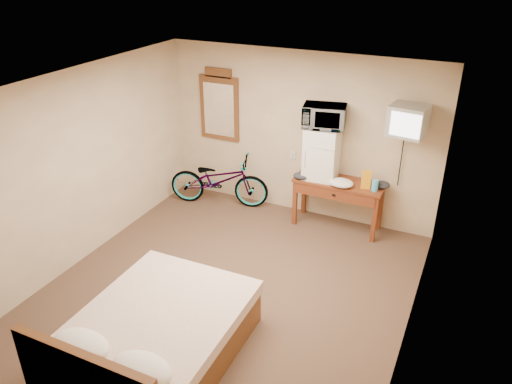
# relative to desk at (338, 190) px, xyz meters

# --- Properties ---
(room) EXTENTS (4.60, 4.64, 2.50)m
(room) POSITION_rel_desk_xyz_m (-0.74, -2.00, 0.63)
(room) COLOR #4C3426
(room) RESTS_ON ground
(desk) EXTENTS (1.29, 0.50, 0.75)m
(desk) POSITION_rel_desk_xyz_m (0.00, 0.00, 0.00)
(desk) COLOR maroon
(desk) RESTS_ON floor
(mini_fridge) EXTENTS (0.49, 0.47, 0.76)m
(mini_fridge) POSITION_rel_desk_xyz_m (-0.29, 0.05, 0.51)
(mini_fridge) COLOR white
(mini_fridge) RESTS_ON desk
(microwave) EXTENTS (0.65, 0.51, 0.32)m
(microwave) POSITION_rel_desk_xyz_m (-0.29, 0.05, 1.05)
(microwave) COLOR white
(microwave) RESTS_ON mini_fridge
(snack_bag) EXTENTS (0.14, 0.10, 0.26)m
(snack_bag) POSITION_rel_desk_xyz_m (0.40, -0.03, 0.26)
(snack_bag) COLOR orange
(snack_bag) RESTS_ON desk
(blue_cup) EXTENTS (0.09, 0.09, 0.16)m
(blue_cup) POSITION_rel_desk_xyz_m (0.53, -0.06, 0.20)
(blue_cup) COLOR #43ACE6
(blue_cup) RESTS_ON desk
(cloth_cream) EXTENTS (0.35, 0.27, 0.11)m
(cloth_cream) POSITION_rel_desk_xyz_m (0.07, -0.13, 0.18)
(cloth_cream) COLOR silver
(cloth_cream) RESTS_ON desk
(cloth_dark_a) EXTENTS (0.24, 0.18, 0.09)m
(cloth_dark_a) POSITION_rel_desk_xyz_m (-0.52, -0.13, 0.17)
(cloth_dark_a) COLOR black
(cloth_dark_a) RESTS_ON desk
(cloth_dark_b) EXTENTS (0.22, 0.18, 0.10)m
(cloth_dark_b) POSITION_rel_desk_xyz_m (0.60, 0.07, 0.18)
(cloth_dark_b) COLOR black
(cloth_dark_b) RESTS_ON desk
(crt_television) EXTENTS (0.51, 0.60, 0.40)m
(crt_television) POSITION_rel_desk_xyz_m (0.84, 0.02, 1.15)
(crt_television) COLOR black
(crt_television) RESTS_ON room
(wall_mirror) EXTENTS (0.67, 0.04, 1.14)m
(wall_mirror) POSITION_rel_desk_xyz_m (-2.07, 0.27, 0.92)
(wall_mirror) COLOR brown
(wall_mirror) RESTS_ON room
(bicycle) EXTENTS (1.69, 0.95, 0.84)m
(bicycle) POSITION_rel_desk_xyz_m (-1.94, -0.06, -0.20)
(bicycle) COLOR black
(bicycle) RESTS_ON floor
(bed) EXTENTS (1.50, 1.99, 0.90)m
(bed) POSITION_rel_desk_xyz_m (-0.86, -3.38, -0.33)
(bed) COLOR brown
(bed) RESTS_ON floor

